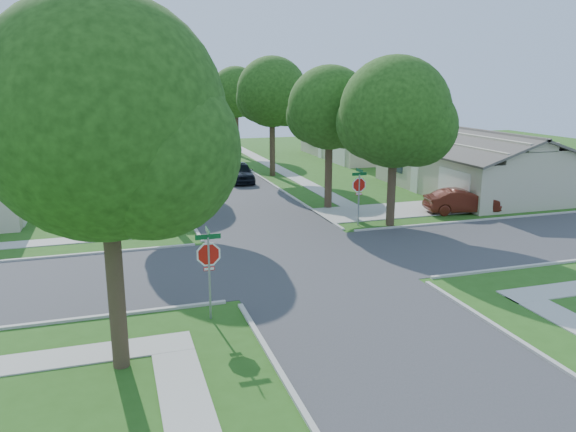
% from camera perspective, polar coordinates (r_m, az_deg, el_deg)
% --- Properties ---
extents(ground, '(100.00, 100.00, 0.00)m').
position_cam_1_polar(ground, '(23.76, 1.44, -4.55)').
color(ground, '#285417').
rests_on(ground, ground).
extents(road_ns, '(7.00, 100.00, 0.02)m').
position_cam_1_polar(road_ns, '(23.76, 1.44, -4.54)').
color(road_ns, '#333335').
rests_on(road_ns, ground).
extents(sidewalk_ne, '(1.20, 40.00, 0.04)m').
position_cam_1_polar(sidewalk_ne, '(49.77, -1.61, 5.14)').
color(sidewalk_ne, '#9E9B91').
rests_on(sidewalk_ne, ground).
extents(sidewalk_nw, '(1.20, 40.00, 0.04)m').
position_cam_1_polar(sidewalk_nw, '(47.93, -15.82, 4.29)').
color(sidewalk_nw, '#9E9B91').
rests_on(sidewalk_nw, ground).
extents(driveway, '(8.80, 3.60, 0.05)m').
position_cam_1_polar(driveway, '(33.11, 10.44, 0.54)').
color(driveway, '#9E9B91').
rests_on(driveway, ground).
extents(stop_sign_sw, '(1.05, 0.80, 2.98)m').
position_cam_1_polar(stop_sign_sw, '(17.70, -8.06, -4.25)').
color(stop_sign_sw, gray).
rests_on(stop_sign_sw, ground).
extents(stop_sign_ne, '(1.05, 0.80, 2.98)m').
position_cam_1_polar(stop_sign_ne, '(29.20, 7.23, 2.92)').
color(stop_sign_ne, gray).
rests_on(stop_sign_ne, ground).
extents(tree_e_near, '(4.97, 4.80, 8.28)m').
position_cam_1_polar(tree_e_near, '(32.71, 4.32, 10.52)').
color(tree_e_near, '#38281C').
rests_on(tree_e_near, ground).
extents(tree_e_mid, '(5.59, 5.40, 9.21)m').
position_cam_1_polar(tree_e_mid, '(44.05, -1.56, 12.17)').
color(tree_e_mid, '#38281C').
rests_on(tree_e_mid, ground).
extents(tree_e_far, '(5.17, 5.00, 8.72)m').
position_cam_1_polar(tree_e_far, '(56.67, -5.27, 12.19)').
color(tree_e_far, '#38281C').
rests_on(tree_e_far, ground).
extents(tree_w_near, '(5.38, 5.20, 8.97)m').
position_cam_1_polar(tree_w_near, '(30.49, -12.61, 10.90)').
color(tree_w_near, '#38281C').
rests_on(tree_w_near, ground).
extents(tree_w_mid, '(5.80, 5.60, 9.56)m').
position_cam_1_polar(tree_w_mid, '(42.44, -14.14, 12.03)').
color(tree_w_mid, '#38281C').
rests_on(tree_w_mid, ground).
extents(tree_w_far, '(4.76, 4.60, 8.04)m').
position_cam_1_polar(tree_w_far, '(55.44, -14.98, 11.27)').
color(tree_w_far, '#38281C').
rests_on(tree_w_far, ground).
extents(tree_sw_corner, '(6.21, 6.00, 9.55)m').
position_cam_1_polar(tree_sw_corner, '(14.39, -17.97, 8.33)').
color(tree_sw_corner, '#38281C').
rests_on(tree_sw_corner, ground).
extents(tree_ne_corner, '(5.80, 5.60, 8.66)m').
position_cam_1_polar(tree_ne_corner, '(29.05, 10.88, 9.82)').
color(tree_ne_corner, '#38281C').
rests_on(tree_ne_corner, ground).
extents(house_ne_near, '(8.42, 13.60, 4.23)m').
position_cam_1_polar(house_ne_near, '(40.31, 18.19, 4.58)').
color(house_ne_near, '#AEA589').
rests_on(house_ne_near, ground).
extents(house_ne_far, '(8.42, 13.60, 4.23)m').
position_cam_1_polar(house_ne_far, '(55.80, 7.42, 7.51)').
color(house_ne_far, '#AEA589').
rests_on(house_ne_far, ground).
extents(house_nw_far, '(8.42, 13.60, 4.23)m').
position_cam_1_polar(house_nw_far, '(54.35, -26.68, 6.01)').
color(house_nw_far, '#AEA589').
rests_on(house_nw_far, ground).
extents(car_driveway, '(4.36, 2.21, 1.37)m').
position_cam_1_polar(car_driveway, '(33.48, 17.23, 1.45)').
color(car_driveway, '#4B190F').
rests_on(car_driveway, ground).
extents(car_curb_east, '(2.06, 4.52, 1.50)m').
position_cam_1_polar(car_curb_east, '(41.88, -4.93, 4.48)').
color(car_curb_east, black).
rests_on(car_curb_east, ground).
extents(car_curb_west, '(2.27, 4.77, 1.34)m').
position_cam_1_polar(car_curb_west, '(65.03, -13.84, 7.36)').
color(car_curb_west, black).
rests_on(car_curb_west, ground).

